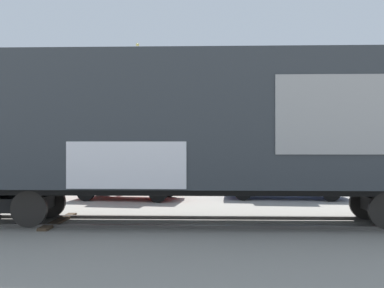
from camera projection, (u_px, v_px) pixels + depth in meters
ground_plane at (237, 223)px, 11.78m from camera, size 260.00×260.00×0.00m
track at (123, 221)px, 11.83m from camera, size 59.99×5.12×0.08m
freight_car at (206, 124)px, 11.76m from camera, size 15.44×3.69×4.59m
flagpole at (138, 96)px, 24.01m from camera, size 0.28×1.44×7.47m
hillside at (189, 126)px, 90.74m from camera, size 111.86×34.88×16.25m
parked_car_red at (128, 176)px, 17.10m from camera, size 4.29×2.56×1.78m
parked_car_blue at (282, 176)px, 17.39m from camera, size 4.90×2.46×1.71m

